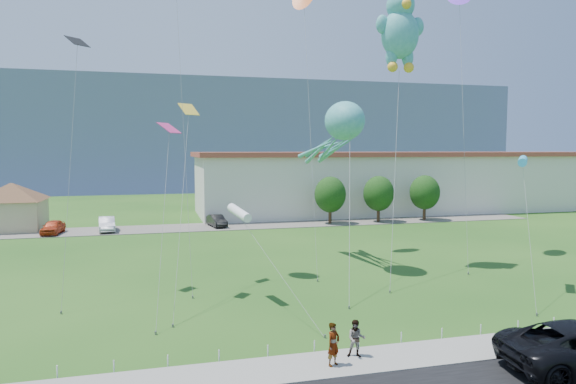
{
  "coord_description": "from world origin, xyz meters",
  "views": [
    {
      "loc": [
        -9.33,
        -21.26,
        8.47
      ],
      "look_at": [
        -1.73,
        8.0,
        5.99
      ],
      "focal_mm": 32.0,
      "sensor_mm": 36.0,
      "label": 1
    }
  ],
  "objects": [
    {
      "name": "parked_car_red",
      "position": [
        -19.39,
        34.08,
        0.75
      ],
      "size": [
        2.09,
        4.22,
        1.38
      ],
      "primitive_type": "imported",
      "rotation": [
        0.0,
        0.0,
        -0.12
      ],
      "color": "#B93816",
      "rests_on": "parking_strip"
    },
    {
      "name": "hill_ridge",
      "position": [
        0.0,
        120.0,
        12.5
      ],
      "size": [
        160.0,
        50.0,
        25.0
      ],
      "primitive_type": "cube",
      "color": "slate",
      "rests_on": "ground"
    },
    {
      "name": "parked_car_silver",
      "position": [
        -14.3,
        34.56,
        0.8
      ],
      "size": [
        2.03,
        4.62,
        1.48
      ],
      "primitive_type": "imported",
      "rotation": [
        0.0,
        0.0,
        0.11
      ],
      "color": "silver",
      "rests_on": "parking_strip"
    },
    {
      "name": "sidewalk",
      "position": [
        0.0,
        -2.75,
        0.05
      ],
      "size": [
        80.0,
        2.5,
        0.1
      ],
      "primitive_type": "cube",
      "color": "gray",
      "rests_on": "ground"
    },
    {
      "name": "pedestrian_left",
      "position": [
        -2.76,
        -2.97,
        0.95
      ],
      "size": [
        0.74,
        0.66,
        1.69
      ],
      "primitive_type": "imported",
      "rotation": [
        0.0,
        0.0,
        0.52
      ],
      "color": "gray",
      "rests_on": "sidewalk"
    },
    {
      "name": "small_kite_white",
      "position": [
        -4.83,
        6.69,
        4.96
      ],
      "size": [
        3.1,
        7.81,
        5.44
      ],
      "color": "white",
      "rests_on": "ground"
    },
    {
      "name": "teddy_bear_kite",
      "position": [
        7.6,
        12.49,
        17.03
      ],
      "size": [
        5.45,
        7.61,
        19.78
      ],
      "color": "teal",
      "rests_on": "ground"
    },
    {
      "name": "pedestrian_right",
      "position": [
        -1.59,
        -2.44,
        0.86
      ],
      "size": [
        0.9,
        0.8,
        1.52
      ],
      "primitive_type": "imported",
      "rotation": [
        0.0,
        0.0,
        -0.35
      ],
      "color": "gray",
      "rests_on": "sidewalk"
    },
    {
      "name": "tree_mid",
      "position": [
        16.0,
        34.0,
        3.39
      ],
      "size": [
        3.6,
        3.6,
        5.47
      ],
      "color": "#3F2B19",
      "rests_on": "ground"
    },
    {
      "name": "tree_far",
      "position": [
        22.0,
        34.0,
        3.39
      ],
      "size": [
        3.6,
        3.6,
        5.47
      ],
      "color": "#3F2B19",
      "rests_on": "ground"
    },
    {
      "name": "small_kite_purple",
      "position": [
        14.07,
        15.28,
        19.92
      ],
      "size": [
        3.91,
        7.29,
        21.17
      ],
      "color": "#7737DC",
      "rests_on": "ground"
    },
    {
      "name": "octopus_kite",
      "position": [
        3.31,
        13.23,
        9.72
      ],
      "size": [
        4.13,
        14.85,
        11.79
      ],
      "color": "teal",
      "rests_on": "ground"
    },
    {
      "name": "ground",
      "position": [
        0.0,
        0.0,
        0.0
      ],
      "size": [
        160.0,
        160.0,
        0.0
      ],
      "primitive_type": "plane",
      "color": "#1F4B15",
      "rests_on": "ground"
    },
    {
      "name": "small_kite_black",
      "position": [
        -13.64,
        10.71,
        12.88
      ],
      "size": [
        1.33,
        5.21,
        15.2
      ],
      "color": "black",
      "rests_on": "ground"
    },
    {
      "name": "small_kite_cyan",
      "position": [
        11.95,
        4.87,
        7.76
      ],
      "size": [
        2.86,
        5.78,
        8.25
      ],
      "color": "#30ACDC",
      "rests_on": "ground"
    },
    {
      "name": "small_kite_yellow",
      "position": [
        -7.38,
        10.79,
        9.69
      ],
      "size": [
        2.16,
        9.25,
        11.46
      ],
      "color": "yellow",
      "rests_on": "ground"
    },
    {
      "name": "small_kite_pink",
      "position": [
        -8.61,
        7.98,
        8.65
      ],
      "size": [
        1.65,
        6.88,
        10.14
      ],
      "color": "#CE2D72",
      "rests_on": "ground"
    },
    {
      "name": "parked_car_black",
      "position": [
        -2.86,
        34.93,
        0.71
      ],
      "size": [
        2.04,
        4.13,
        1.3
      ],
      "primitive_type": "imported",
      "rotation": [
        0.0,
        0.0,
        0.18
      ],
      "color": "black",
      "rests_on": "parking_strip"
    },
    {
      "name": "pavilion",
      "position": [
        -24.0,
        38.0,
        3.02
      ],
      "size": [
        9.2,
        9.2,
        5.0
      ],
      "color": "tan",
      "rests_on": "ground"
    },
    {
      "name": "tree_near",
      "position": [
        10.0,
        34.0,
        3.39
      ],
      "size": [
        3.6,
        3.6,
        5.47
      ],
      "color": "#3F2B19",
      "rests_on": "ground"
    },
    {
      "name": "warehouse",
      "position": [
        26.0,
        44.0,
        4.12
      ],
      "size": [
        61.0,
        15.0,
        8.2
      ],
      "color": "beige",
      "rests_on": "ground"
    },
    {
      "name": "rope_fence",
      "position": [
        0.0,
        -1.3,
        0.25
      ],
      "size": [
        26.05,
        0.05,
        0.5
      ],
      "color": "white",
      "rests_on": "ground"
    },
    {
      "name": "small_kite_orange",
      "position": [
        2.5,
        19.18,
        20.28
      ],
      "size": [
        2.83,
        10.51,
        21.57
      ],
      "color": "orange",
      "rests_on": "ground"
    },
    {
      "name": "parking_strip",
      "position": [
        0.0,
        35.0,
        0.03
      ],
      "size": [
        70.0,
        6.0,
        0.06
      ],
      "primitive_type": "cube",
      "color": "#59544C",
      "rests_on": "ground"
    }
  ]
}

